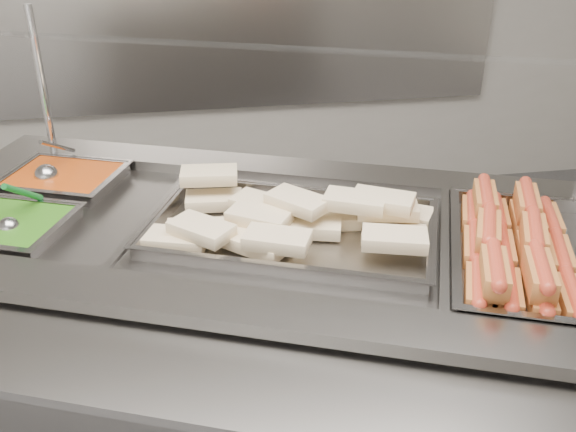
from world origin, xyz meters
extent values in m
cube|color=#A9A49E|center=(0.00, 2.45, 1.20)|extent=(3.00, 0.04, 1.20)
cube|color=slate|center=(-0.15, 0.28, 0.48)|extent=(2.13, 1.50, 0.95)
cube|color=gray|center=(-0.29, -0.07, 0.97)|extent=(1.96, 0.90, 0.03)
cube|color=gray|center=(0.00, 0.64, 0.97)|extent=(1.96, 0.90, 0.03)
cube|color=black|center=(-0.15, 0.28, 0.84)|extent=(1.88, 1.24, 0.02)
cube|color=gray|center=(0.29, 0.11, 0.98)|extent=(0.25, 0.59, 0.01)
cube|color=gray|center=(-0.45, 0.41, 0.98)|extent=(0.25, 0.59, 0.01)
cube|color=gray|center=(-0.36, -0.24, 0.93)|extent=(1.93, 0.99, 0.02)
cylinder|color=silver|center=(-0.81, 0.93, 1.22)|extent=(0.03, 0.03, 0.48)
cube|color=silver|center=(-0.06, 0.49, 1.40)|extent=(1.79, 0.97, 0.09)
cube|color=#AF3109|center=(-0.74, 0.69, 0.94)|extent=(0.37, 0.34, 0.10)
cube|color=#256910|center=(-0.86, 0.40, 0.94)|extent=(0.37, 0.34, 0.10)
cube|color=#995720|center=(0.29, -0.10, 0.96)|extent=(0.12, 0.17, 0.06)
cylinder|color=red|center=(0.29, -0.10, 0.99)|extent=(0.10, 0.18, 0.03)
cube|color=#995720|center=(0.36, 0.08, 0.96)|extent=(0.12, 0.17, 0.06)
cylinder|color=red|center=(0.36, 0.08, 0.99)|extent=(0.10, 0.18, 0.03)
cube|color=#995720|center=(0.43, 0.26, 0.96)|extent=(0.12, 0.17, 0.06)
cylinder|color=red|center=(0.43, 0.26, 0.99)|extent=(0.10, 0.18, 0.03)
cube|color=#995720|center=(0.35, -0.12, 0.96)|extent=(0.12, 0.17, 0.06)
cylinder|color=red|center=(0.35, -0.12, 0.99)|extent=(0.10, 0.18, 0.03)
cube|color=#995720|center=(0.42, 0.05, 0.96)|extent=(0.11, 0.17, 0.06)
cylinder|color=red|center=(0.42, 0.05, 0.99)|extent=(0.10, 0.18, 0.03)
cube|color=#995720|center=(0.49, 0.23, 0.96)|extent=(0.11, 0.17, 0.06)
cylinder|color=red|center=(0.49, 0.23, 0.99)|extent=(0.10, 0.18, 0.03)
cube|color=#995720|center=(0.41, -0.15, 0.96)|extent=(0.11, 0.17, 0.06)
cylinder|color=red|center=(0.41, -0.15, 0.99)|extent=(0.09, 0.18, 0.03)
cube|color=#995720|center=(0.49, 0.03, 0.96)|extent=(0.11, 0.17, 0.06)
cylinder|color=red|center=(0.49, 0.03, 0.99)|extent=(0.10, 0.18, 0.03)
cube|color=#995720|center=(0.56, 0.20, 0.96)|extent=(0.11, 0.17, 0.06)
cylinder|color=red|center=(0.56, 0.20, 0.99)|extent=(0.09, 0.18, 0.03)
cube|color=#995720|center=(0.48, -0.18, 0.96)|extent=(0.11, 0.17, 0.06)
cylinder|color=red|center=(0.48, -0.18, 0.99)|extent=(0.09, 0.18, 0.03)
cube|color=#995720|center=(0.55, 0.00, 0.96)|extent=(0.11, 0.17, 0.06)
cylinder|color=red|center=(0.55, 0.00, 0.99)|extent=(0.10, 0.18, 0.03)
cube|color=#995720|center=(0.62, 0.18, 0.96)|extent=(0.11, 0.17, 0.06)
cylinder|color=red|center=(0.62, 0.18, 0.99)|extent=(0.10, 0.18, 0.03)
cube|color=#995720|center=(0.31, -0.11, 1.02)|extent=(0.11, 0.17, 0.06)
cylinder|color=red|center=(0.31, -0.11, 1.04)|extent=(0.10, 0.18, 0.03)
cube|color=#995720|center=(0.38, 0.06, 1.02)|extent=(0.12, 0.17, 0.06)
cylinder|color=red|center=(0.38, 0.06, 1.04)|extent=(0.11, 0.18, 0.03)
cube|color=#995720|center=(0.45, 0.24, 1.02)|extent=(0.11, 0.17, 0.06)
cylinder|color=red|center=(0.45, 0.24, 1.04)|extent=(0.10, 0.18, 0.03)
cube|color=#995720|center=(0.41, -0.14, 1.02)|extent=(0.11, 0.17, 0.06)
cylinder|color=red|center=(0.41, -0.14, 1.04)|extent=(0.10, 0.18, 0.03)
cube|color=#995720|center=(0.49, 0.03, 1.02)|extent=(0.12, 0.17, 0.06)
cylinder|color=red|center=(0.49, 0.03, 1.04)|extent=(0.11, 0.18, 0.03)
cube|color=#995720|center=(0.56, 0.20, 1.02)|extent=(0.12, 0.17, 0.06)
cylinder|color=red|center=(0.56, 0.20, 1.04)|extent=(0.10, 0.18, 0.03)
cube|color=beige|center=(-0.34, 0.28, 0.98)|extent=(0.17, 0.11, 0.03)
cube|color=beige|center=(0.03, 0.29, 0.97)|extent=(0.17, 0.11, 0.03)
cube|color=beige|center=(0.23, 0.28, 0.97)|extent=(0.19, 0.17, 0.03)
cube|color=beige|center=(-0.19, 0.18, 0.98)|extent=(0.18, 0.18, 0.03)
cube|color=beige|center=(0.17, 0.17, 0.97)|extent=(0.19, 0.15, 0.03)
cube|color=beige|center=(-0.04, 0.25, 0.98)|extent=(0.18, 0.13, 0.03)
cube|color=beige|center=(-0.28, 0.45, 0.97)|extent=(0.17, 0.10, 0.03)
cube|color=beige|center=(-0.40, 0.24, 0.97)|extent=(0.18, 0.14, 0.03)
cube|color=beige|center=(-0.33, 0.23, 1.01)|extent=(0.18, 0.18, 0.03)
cube|color=beige|center=(-0.14, 0.14, 1.01)|extent=(0.19, 0.15, 0.03)
cube|color=beige|center=(0.15, 0.10, 1.01)|extent=(0.18, 0.14, 0.03)
cube|color=beige|center=(0.18, 0.25, 1.01)|extent=(0.18, 0.12, 0.03)
cube|color=beige|center=(-0.16, 0.33, 1.01)|extent=(0.19, 0.18, 0.03)
cube|color=beige|center=(-0.17, 0.26, 1.01)|extent=(0.19, 0.17, 0.03)
cube|color=beige|center=(-0.07, 0.28, 1.04)|extent=(0.18, 0.18, 0.03)
cube|color=beige|center=(0.16, 0.24, 1.04)|extent=(0.19, 0.16, 0.03)
cube|color=beige|center=(-0.29, 0.49, 1.04)|extent=(0.17, 0.11, 0.03)
cube|color=beige|center=(0.08, 0.25, 1.04)|extent=(0.19, 0.15, 0.03)
sphere|color=#B5B6BA|center=(-0.79, 0.69, 0.99)|extent=(0.08, 0.08, 0.08)
cylinder|color=#B5B6BA|center=(-0.76, 0.77, 1.05)|extent=(0.08, 0.17, 0.11)
sphere|color=#B5B6BA|center=(-0.84, 0.37, 0.98)|extent=(0.06, 0.06, 0.06)
cylinder|color=#136F2A|center=(-0.81, 0.45, 1.05)|extent=(0.07, 0.15, 0.12)
camera|label=1|loc=(-0.35, -1.24, 1.81)|focal=40.00mm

